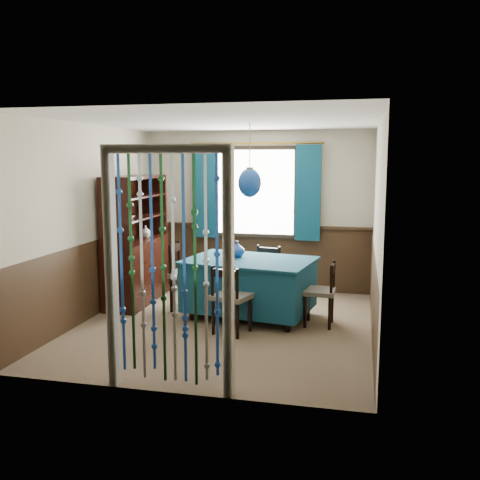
% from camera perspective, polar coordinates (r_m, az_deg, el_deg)
% --- Properties ---
extents(floor, '(4.00, 4.00, 0.00)m').
position_cam_1_polar(floor, '(6.77, -1.63, -9.08)').
color(floor, brown).
rests_on(floor, ground).
extents(ceiling, '(4.00, 4.00, 0.00)m').
position_cam_1_polar(ceiling, '(6.46, -1.73, 12.55)').
color(ceiling, silver).
rests_on(ceiling, ground).
extents(wall_back, '(3.60, 0.00, 3.60)m').
position_cam_1_polar(wall_back, '(8.44, 1.75, 3.11)').
color(wall_back, '#BEB49B').
rests_on(wall_back, ground).
extents(wall_front, '(3.60, 0.00, 3.60)m').
position_cam_1_polar(wall_front, '(4.61, -7.95, -1.50)').
color(wall_front, '#BEB49B').
rests_on(wall_front, ground).
extents(wall_left, '(0.00, 4.00, 4.00)m').
position_cam_1_polar(wall_left, '(7.16, -15.76, 1.83)').
color(wall_left, '#BEB49B').
rests_on(wall_left, ground).
extents(wall_right, '(0.00, 4.00, 4.00)m').
position_cam_1_polar(wall_right, '(6.29, 14.39, 0.99)').
color(wall_right, '#BEB49B').
rests_on(wall_right, ground).
extents(wainscot_back, '(3.60, 0.00, 3.60)m').
position_cam_1_polar(wainscot_back, '(8.53, 1.71, -1.92)').
color(wainscot_back, '#352314').
rests_on(wainscot_back, ground).
extents(wainscot_front, '(3.60, 0.00, 3.60)m').
position_cam_1_polar(wainscot_front, '(4.81, -7.70, -10.30)').
color(wainscot_front, '#352314').
rests_on(wainscot_front, ground).
extents(wainscot_left, '(0.00, 4.00, 4.00)m').
position_cam_1_polar(wainscot_left, '(7.28, -15.42, -4.05)').
color(wainscot_left, '#352314').
rests_on(wainscot_left, ground).
extents(wainscot_right, '(0.00, 4.00, 4.00)m').
position_cam_1_polar(wainscot_right, '(6.43, 14.01, -5.64)').
color(wainscot_right, '#352314').
rests_on(wainscot_right, ground).
extents(window, '(1.32, 0.12, 1.42)m').
position_cam_1_polar(window, '(8.36, 1.69, 5.13)').
color(window, black).
rests_on(window, wall_back).
extents(doorway, '(1.16, 0.12, 2.18)m').
position_cam_1_polar(doorway, '(4.70, -7.64, -3.77)').
color(doorway, silver).
rests_on(doorway, ground).
extents(dining_table, '(1.76, 1.36, 0.77)m').
position_cam_1_polar(dining_table, '(6.99, 1.01, -4.70)').
color(dining_table, navy).
rests_on(dining_table, floor).
extents(chair_near, '(0.50, 0.49, 0.83)m').
position_cam_1_polar(chair_near, '(6.33, -1.01, -6.14)').
color(chair_near, black).
rests_on(chair_near, floor).
extents(chair_far, '(0.49, 0.48, 0.83)m').
position_cam_1_polar(chair_far, '(7.61, 2.64, -3.64)').
color(chair_far, black).
rests_on(chair_far, floor).
extents(chair_left, '(0.45, 0.47, 0.93)m').
position_cam_1_polar(chair_left, '(7.39, -5.80, -3.64)').
color(chair_left, black).
rests_on(chair_left, floor).
extents(chair_right, '(0.39, 0.41, 0.80)m').
position_cam_1_polar(chair_right, '(6.73, 8.68, -5.49)').
color(chair_right, black).
rests_on(chair_right, floor).
extents(sideboard, '(0.51, 1.41, 1.83)m').
position_cam_1_polar(sideboard, '(7.87, -11.04, -2.02)').
color(sideboard, black).
rests_on(sideboard, floor).
extents(pendant_lamp, '(0.30, 0.30, 0.92)m').
position_cam_1_polar(pendant_lamp, '(6.81, 1.04, 6.14)').
color(pendant_lamp, olive).
rests_on(pendant_lamp, ceiling).
extents(vase_table, '(0.21, 0.21, 0.19)m').
position_cam_1_polar(vase_table, '(7.08, -0.32, -1.05)').
color(vase_table, navy).
rests_on(vase_table, dining_table).
extents(bowl_shelf, '(0.24, 0.24, 0.05)m').
position_cam_1_polar(bowl_shelf, '(7.43, -11.87, 2.37)').
color(bowl_shelf, beige).
rests_on(bowl_shelf, sideboard).
extents(vase_sideboard, '(0.23, 0.23, 0.20)m').
position_cam_1_polar(vase_sideboard, '(8.00, -10.05, 0.97)').
color(vase_sideboard, beige).
rests_on(vase_sideboard, sideboard).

